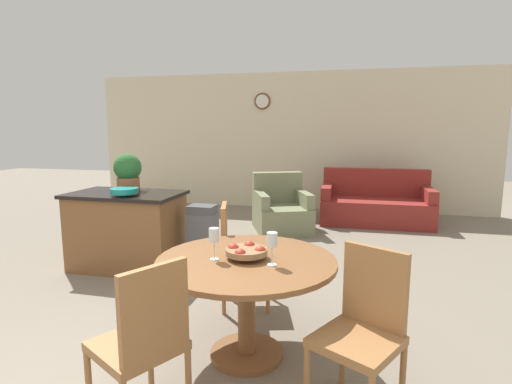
# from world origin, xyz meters

# --- Properties ---
(wall_back) EXTENTS (8.00, 0.09, 2.70)m
(wall_back) POSITION_xyz_m (-0.00, 6.40, 1.35)
(wall_back) COLOR beige
(wall_back) RESTS_ON ground_plane
(dining_table) EXTENTS (1.23, 1.23, 0.72)m
(dining_table) POSITION_xyz_m (0.68, 0.95, 0.56)
(dining_table) COLOR brown
(dining_table) RESTS_ON ground_plane
(dining_chair_near_left) EXTENTS (0.57, 0.57, 0.93)m
(dining_chair_near_left) POSITION_xyz_m (0.33, 0.17, 0.51)
(dining_chair_near_left) COLOR #9E6B3D
(dining_chair_near_left) RESTS_ON ground_plane
(dining_chair_near_right) EXTENTS (0.57, 0.57, 0.93)m
(dining_chair_near_right) POSITION_xyz_m (1.45, 0.60, 0.51)
(dining_chair_near_right) COLOR #9E6B3D
(dining_chair_near_right) RESTS_ON ground_plane
(dining_chair_far_side) EXTENTS (0.52, 0.52, 0.93)m
(dining_chair_far_side) POSITION_xyz_m (0.37, 1.75, 0.51)
(dining_chair_far_side) COLOR #9E6B3D
(dining_chair_far_side) RESTS_ON ground_plane
(fruit_bowl) EXTENTS (0.29, 0.29, 0.10)m
(fruit_bowl) POSITION_xyz_m (0.68, 0.95, 0.77)
(fruit_bowl) COLOR olive
(fruit_bowl) RESTS_ON dining_table
(wine_glass_left) EXTENTS (0.07, 0.07, 0.22)m
(wine_glass_left) POSITION_xyz_m (0.47, 0.88, 0.88)
(wine_glass_left) COLOR silver
(wine_glass_left) RESTS_ON dining_table
(wine_glass_right) EXTENTS (0.07, 0.07, 0.22)m
(wine_glass_right) POSITION_xyz_m (0.87, 0.86, 0.88)
(wine_glass_right) COLOR silver
(wine_glass_right) RESTS_ON dining_table
(kitchen_island) EXTENTS (1.26, 0.74, 0.88)m
(kitchen_island) POSITION_xyz_m (-1.14, 2.40, 0.44)
(kitchen_island) COLOR brown
(kitchen_island) RESTS_ON ground_plane
(teal_bowl) EXTENTS (0.30, 0.30, 0.08)m
(teal_bowl) POSITION_xyz_m (-1.03, 2.22, 0.93)
(teal_bowl) COLOR teal
(teal_bowl) RESTS_ON kitchen_island
(potted_plant) EXTENTS (0.32, 0.32, 0.43)m
(potted_plant) POSITION_xyz_m (-1.20, 2.57, 1.11)
(potted_plant) COLOR #A36642
(potted_plant) RESTS_ON kitchen_island
(trash_bin) EXTENTS (0.31, 0.24, 0.76)m
(trash_bin) POSITION_xyz_m (-0.26, 2.50, 0.38)
(trash_bin) COLOR #56565B
(trash_bin) RESTS_ON ground_plane
(couch) EXTENTS (1.82, 0.99, 0.90)m
(couch) POSITION_xyz_m (1.76, 5.45, 0.30)
(couch) COLOR maroon
(couch) RESTS_ON ground_plane
(armchair) EXTENTS (1.12, 1.18, 0.89)m
(armchair) POSITION_xyz_m (0.27, 4.57, 0.30)
(armchair) COLOR #7A7F5B
(armchair) RESTS_ON ground_plane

